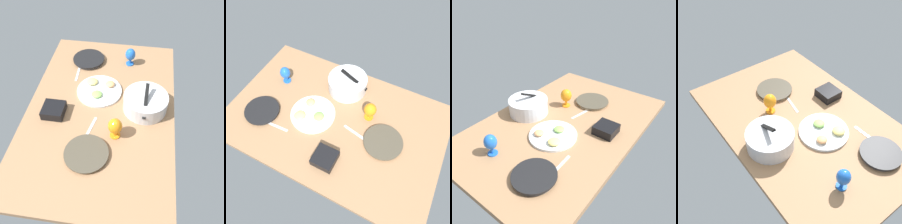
{
  "view_description": "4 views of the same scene",
  "coord_description": "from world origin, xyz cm",
  "views": [
    {
      "loc": [
        118.22,
        25.36,
        135.41
      ],
      "look_at": [
        7.97,
        9.25,
        6.52
      ],
      "focal_mm": 40.71,
      "sensor_mm": 36.0,
      "label": 1
    },
    {
      "loc": [
        43.15,
        -78.47,
        144.91
      ],
      "look_at": [
        1.39,
        3.05,
        6.52
      ],
      "focal_mm": 36.46,
      "sensor_mm": 36.0,
      "label": 2
    },
    {
      "loc": [
        -112.77,
        -86.06,
        102.31
      ],
      "look_at": [
        5.13,
        2.71,
        6.52
      ],
      "focal_mm": 37.13,
      "sensor_mm": 36.0,
      "label": 3
    },
    {
      "loc": [
        -99.16,
        86.64,
        135.9
      ],
      "look_at": [
        7.6,
        6.42,
        6.52
      ],
      "focal_mm": 43.05,
      "sensor_mm": 36.0,
      "label": 4
    }
  ],
  "objects": [
    {
      "name": "mixing_bowl",
      "position": [
        -4.23,
        30.93,
        6.61
      ],
      "size": [
        31.93,
        30.77,
        19.7
      ],
      "color": "silver",
      "rests_on": "ground_plane"
    },
    {
      "name": "fork_by_right_plate",
      "position": [
        17.95,
        -3.56,
        0.3
      ],
      "size": [
        17.99,
        5.41,
        0.6
      ],
      "primitive_type": "cube",
      "rotation": [
        0.0,
        0.0,
        -0.2
      ],
      "color": "silver",
      "rests_on": "ground_plane"
    },
    {
      "name": "hurricane_glass_orange",
      "position": [
        22.12,
        13.26,
        9.39
      ],
      "size": [
        9.14,
        9.14,
        15.31
      ],
      "color": "orange",
      "rests_on": "ground_plane"
    },
    {
      "name": "dinner_plate_right",
      "position": [
        39.22,
        -2.08,
        1.34
      ],
      "size": [
        27.62,
        27.62,
        2.57
      ],
      "color": "beige",
      "rests_on": "ground_plane"
    },
    {
      "name": "fruit_platter",
      "position": [
        -16.94,
        -4.12,
        1.41
      ],
      "size": [
        33.65,
        33.65,
        4.99
      ],
      "color": "silver",
      "rests_on": "ground_plane"
    },
    {
      "name": "hurricane_glass_blue",
      "position": [
        -52.92,
        15.58,
        9.05
      ],
      "size": [
        8.2,
        8.2,
        14.78
      ],
      "color": "blue",
      "rests_on": "ground_plane"
    },
    {
      "name": "dinner_plate_left",
      "position": [
        -51.74,
        -19.33,
        1.61
      ],
      "size": [
        26.28,
        26.28,
        3.09
      ],
      "color": "#4C4C51",
      "rests_on": "ground_plane"
    },
    {
      "name": "ground_plane",
      "position": [
        0.0,
        0.0,
        -2.0
      ],
      "size": [
        160.0,
        104.0,
        4.0
      ],
      "primitive_type": "cube",
      "color": "#99704C"
    },
    {
      "name": "fork_by_left_plate",
      "position": [
        -34.61,
        -24.91,
        0.3
      ],
      "size": [
        18.06,
        2.55,
        0.6
      ],
      "primitive_type": "cube",
      "rotation": [
        0.0,
        0.0,
        0.04
      ],
      "color": "silver",
      "rests_on": "ground_plane"
    },
    {
      "name": "square_bowl_black",
      "position": [
        9.27,
        -31.37,
        3.59
      ],
      "size": [
        14.92,
        14.92,
        6.44
      ],
      "color": "black",
      "rests_on": "ground_plane"
    }
  ]
}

